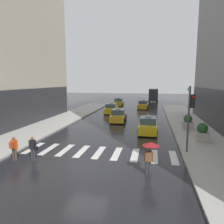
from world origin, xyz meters
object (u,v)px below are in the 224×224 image
taxi_fifth (119,102)px  pedestrian_with_backpack (14,147)px  taxi_second (118,116)px  taxi_fourth (143,105)px  box_truck (153,95)px  pedestrian_with_handbag (33,147)px  planter_mid_block (188,123)px  taxi_third (111,109)px  planter_near_corner (202,133)px  traffic_light_pole (190,110)px  pedestrian_with_umbrella (150,149)px  taxi_lead (148,125)px

taxi_fifth → pedestrian_with_backpack: bearing=-93.0°
taxi_second → taxi_fourth: (2.63, 13.60, 0.00)m
box_truck → pedestrian_with_handbag: bearing=-100.6°
taxi_fourth → planter_mid_block: 18.27m
taxi_fourth → planter_mid_block: (5.53, -17.41, 0.15)m
taxi_third → planter_near_corner: 18.50m
taxi_fourth → pedestrian_with_handbag: taxi_fourth is taller
taxi_fifth → traffic_light_pole: bearing=-71.1°
traffic_light_pole → pedestrian_with_umbrella: traffic_light_pole is taller
pedestrian_with_handbag → planter_near_corner: 13.65m
box_truck → pedestrian_with_backpack: box_truck is taller
taxi_second → pedestrian_with_backpack: (-4.60, -14.96, 0.25)m
traffic_light_pole → pedestrian_with_umbrella: 5.26m
pedestrian_with_umbrella → planter_near_corner: bearing=58.9°
pedestrian_with_handbag → planter_near_corner: (12.02, 6.46, -0.06)m
planter_near_corner → box_truck: bearing=96.6°
taxi_fourth → box_truck: 14.04m
traffic_light_pole → taxi_third: size_ratio=1.04×
taxi_fourth → pedestrian_with_handbag: 28.92m
taxi_second → taxi_fourth: size_ratio=1.00×
taxi_third → traffic_light_pole: bearing=-62.3°
taxi_lead → box_truck: 32.83m
taxi_fifth → box_truck: (7.45, 9.65, 1.13)m
traffic_light_pole → planter_mid_block: (1.10, 7.46, -2.38)m
pedestrian_with_backpack → taxi_fifth: bearing=87.0°
taxi_third → planter_near_corner: size_ratio=2.89×
taxi_third → pedestrian_with_umbrella: 23.05m
planter_near_corner → traffic_light_pole: bearing=-117.8°
taxi_fifth → planter_mid_block: 24.28m
box_truck → planter_near_corner: (4.10, -35.69, -0.98)m
taxi_third → taxi_fifth: 11.18m
pedestrian_with_umbrella → pedestrian_with_backpack: bearing=177.2°
planter_near_corner → planter_mid_block: (-0.50, 4.42, 0.00)m
pedestrian_with_backpack → pedestrian_with_handbag: bearing=12.1°
pedestrian_with_umbrella → planter_near_corner: size_ratio=1.21×
pedestrian_with_handbag → planter_mid_block: (11.52, 10.89, -0.06)m
taxi_second → pedestrian_with_handbag: 15.08m
planter_near_corner → taxi_third: bearing=126.4°
box_truck → planter_near_corner: 35.94m
planter_near_corner → taxi_lead: bearing=148.3°
pedestrian_with_handbag → taxi_fourth: bearing=78.0°
taxi_lead → taxi_fourth: same height
taxi_third → planter_near_corner: taxi_third is taller
taxi_lead → taxi_third: same height
traffic_light_pole → taxi_lead: traffic_light_pole is taller
taxi_lead → taxi_second: bearing=126.7°
planter_mid_block → pedestrian_with_backpack: bearing=-138.8°
taxi_second → taxi_fifth: bearing=99.2°
taxi_fifth → planter_mid_block: size_ratio=2.88×
taxi_third → taxi_fourth: size_ratio=1.00×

